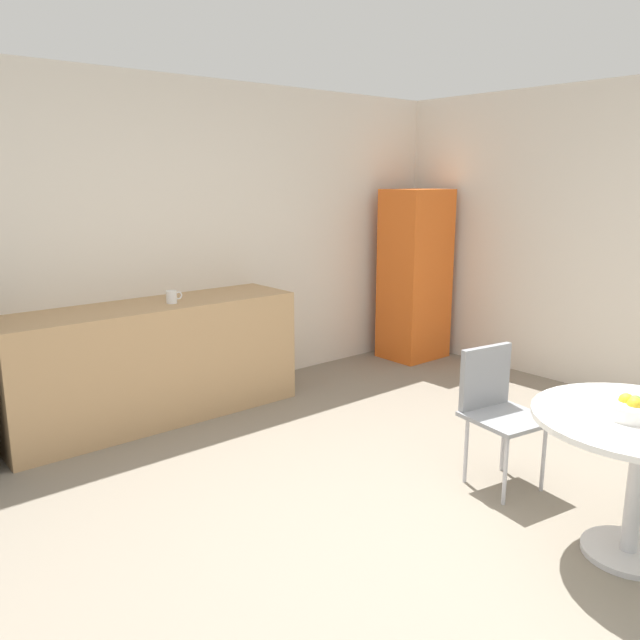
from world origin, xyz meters
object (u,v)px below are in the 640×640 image
at_px(chair_gray, 495,399).
at_px(round_table, 640,446).
at_px(locker_cabinet, 415,275).
at_px(fruit_bowl, 633,409).
at_px(mug_white, 172,297).

bearing_deg(chair_gray, round_table, -99.37).
height_order(locker_cabinet, chair_gray, locker_cabinet).
height_order(round_table, chair_gray, chair_gray).
xyz_separation_m(fruit_bowl, mug_white, (-0.78, 3.08, 0.18)).
relative_size(locker_cabinet, round_table, 1.69).
height_order(round_table, fruit_bowl, fruit_bowl).
xyz_separation_m(chair_gray, mug_white, (-0.97, 2.20, 0.43)).
bearing_deg(mug_white, locker_cabinet, -0.60).
distance_m(locker_cabinet, chair_gray, 2.79).
relative_size(round_table, mug_white, 7.84).
distance_m(round_table, chair_gray, 0.93).
height_order(chair_gray, fruit_bowl, fruit_bowl).
height_order(locker_cabinet, mug_white, locker_cabinet).
relative_size(round_table, chair_gray, 1.22).
distance_m(locker_cabinet, mug_white, 2.68).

